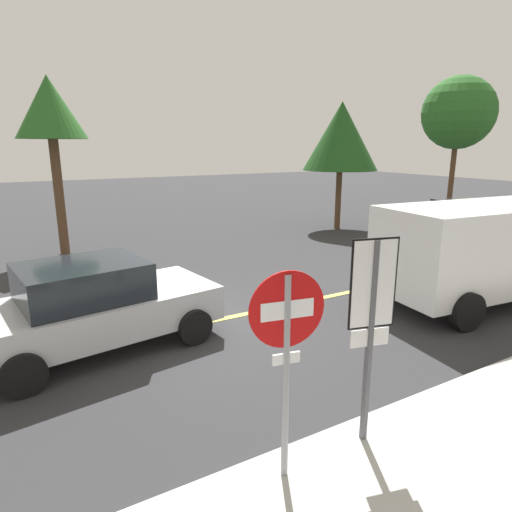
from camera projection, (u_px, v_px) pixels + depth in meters
The scene contains 11 objects.
ground_plane at pixel (197, 325), 8.66m from camera, with size 80.00×80.00×0.00m, color #2D2D30.
sidewalk_curb at pixel (406, 508), 4.20m from camera, with size 40.00×2.50×0.15m, color #B2B2AD.
lane_marking_centre at pixel (318, 299), 10.10m from camera, with size 28.00×0.16×0.01m, color #E0D14C.
stop_sign at pixel (286, 345), 4.18m from camera, with size 0.75×0.16×2.34m.
speed_limit_sign at pixel (372, 307), 4.69m from camera, with size 0.53×0.15×2.52m.
white_van at pixel (490, 246), 9.68m from camera, with size 5.37×2.66×2.20m.
car_red_near_curb at pixel (468, 223), 15.23m from camera, with size 4.00×2.34×1.61m.
car_silver_approaching at pixel (94, 305), 7.50m from camera, with size 4.25×2.46×1.55m.
tree_left_verge at pixel (341, 137), 17.66m from camera, with size 3.02×3.02×5.12m.
tree_centre_verge at pixel (50, 111), 13.18m from camera, with size 2.07×2.07×5.46m.
tree_right_verge at pixel (459, 113), 20.60m from camera, with size 3.36×3.36×6.57m.
Camera 1 is at (-2.97, -7.58, 3.45)m, focal length 30.80 mm.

